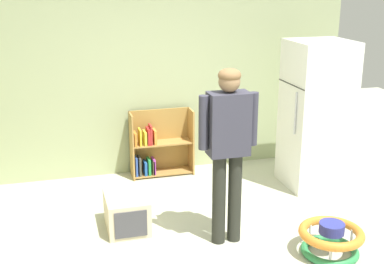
# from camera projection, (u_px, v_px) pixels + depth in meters

# --- Properties ---
(ground_plane) EXTENTS (12.00, 12.00, 0.00)m
(ground_plane) POSITION_uv_depth(u_px,v_px,m) (205.00, 257.00, 4.72)
(ground_plane) COLOR beige
(ground_plane) RESTS_ON ground
(back_wall) EXTENTS (5.20, 0.06, 2.70)m
(back_wall) POSITION_uv_depth(u_px,v_px,m) (152.00, 70.00, 6.46)
(back_wall) COLOR #A0AC7E
(back_wall) RESTS_ON ground
(refrigerator) EXTENTS (0.73, 0.68, 1.78)m
(refrigerator) POSITION_uv_depth(u_px,v_px,m) (316.00, 115.00, 6.13)
(refrigerator) COLOR white
(refrigerator) RESTS_ON ground
(bookshelf) EXTENTS (0.80, 0.28, 0.85)m
(bookshelf) POSITION_uv_depth(u_px,v_px,m) (157.00, 147.00, 6.58)
(bookshelf) COLOR #AC7F40
(bookshelf) RESTS_ON ground
(standing_person) EXTENTS (0.57, 0.22, 1.71)m
(standing_person) POSITION_uv_depth(u_px,v_px,m) (228.00, 141.00, 4.72)
(standing_person) COLOR #282A23
(standing_person) RESTS_ON ground
(baby_walker) EXTENTS (0.60, 0.60, 0.32)m
(baby_walker) POSITION_uv_depth(u_px,v_px,m) (331.00, 239.00, 4.73)
(baby_walker) COLOR #2E8D4D
(baby_walker) RESTS_ON ground
(pet_carrier) EXTENTS (0.42, 0.55, 0.36)m
(pet_carrier) POSITION_uv_depth(u_px,v_px,m) (127.00, 212.00, 5.21)
(pet_carrier) COLOR beige
(pet_carrier) RESTS_ON ground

